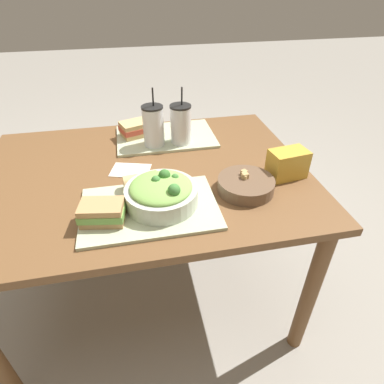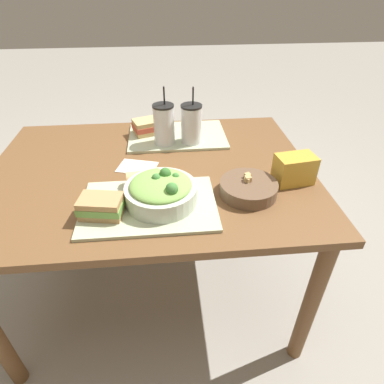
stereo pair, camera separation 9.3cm
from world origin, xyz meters
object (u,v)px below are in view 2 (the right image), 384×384
object	(u,v)px
drink_cup_dark	(164,126)
napkin_folded	(137,167)
sandwich_near	(101,206)
chip_bag	(294,169)
drink_cup_red	(191,125)
soup_bowl	(248,188)
sandwich_far	(148,126)
baguette_near	(146,178)
salad_bowl	(161,190)

from	to	relation	value
drink_cup_dark	napkin_folded	xyz separation A→B (m)	(-0.12, -0.18, -0.09)
sandwich_near	chip_bag	size ratio (longest dim) A/B	1.00
drink_cup_red	chip_bag	world-z (taller)	drink_cup_red
soup_bowl	sandwich_far	size ratio (longest dim) A/B	1.27
soup_bowl	napkin_folded	xyz separation A→B (m)	(-0.40, 0.22, -0.02)
baguette_near	drink_cup_red	size ratio (longest dim) A/B	0.56
sandwich_near	drink_cup_red	bearing A→B (deg)	65.29
drink_cup_red	chip_bag	xyz separation A→B (m)	(0.35, -0.34, -0.04)
soup_bowl	baguette_near	bearing A→B (deg)	168.33
sandwich_near	napkin_folded	world-z (taller)	sandwich_near
sandwich_far	drink_cup_red	distance (m)	0.23
baguette_near	drink_cup_red	bearing A→B (deg)	-36.11
salad_bowl	soup_bowl	world-z (taller)	salad_bowl
salad_bowl	chip_bag	world-z (taller)	salad_bowl
sandwich_near	drink_cup_dark	bearing A→B (deg)	76.01
sandwich_near	baguette_near	distance (m)	0.21
sandwich_far	napkin_folded	world-z (taller)	sandwich_far
salad_bowl	soup_bowl	distance (m)	0.31
baguette_near	drink_cup_red	world-z (taller)	drink_cup_red
drink_cup_red	sandwich_near	bearing A→B (deg)	-124.30
soup_bowl	chip_bag	xyz separation A→B (m)	(0.18, 0.06, 0.03)
soup_bowl	drink_cup_dark	bearing A→B (deg)	125.18
salad_bowl	sandwich_far	size ratio (longest dim) A/B	1.51
sandwich_near	drink_cup_dark	xyz separation A→B (m)	(0.21, 0.48, 0.05)
drink_cup_dark	soup_bowl	bearing A→B (deg)	-54.82
soup_bowl	sandwich_far	world-z (taller)	sandwich_far
sandwich_far	salad_bowl	bearing A→B (deg)	-104.03
drink_cup_dark	chip_bag	bearing A→B (deg)	-36.21
baguette_near	drink_cup_dark	xyz separation A→B (m)	(0.07, 0.33, 0.05)
sandwich_near	baguette_near	size ratio (longest dim) A/B	1.08
salad_bowl	chip_bag	bearing A→B (deg)	10.71
salad_bowl	chip_bag	xyz separation A→B (m)	(0.49, 0.09, -0.00)
sandwich_far	drink_cup_dark	xyz separation A→B (m)	(0.07, -0.11, 0.05)
drink_cup_dark	napkin_folded	distance (m)	0.23
drink_cup_dark	chip_bag	xyz separation A→B (m)	(0.46, -0.34, -0.04)
sandwich_far	drink_cup_red	xyz separation A→B (m)	(0.19, -0.11, 0.05)
sandwich_near	napkin_folded	bearing A→B (deg)	82.02
salad_bowl	drink_cup_red	distance (m)	0.46
drink_cup_dark	drink_cup_red	bearing A→B (deg)	0.00
sandwich_far	drink_cup_dark	bearing A→B (deg)	-76.21
soup_bowl	salad_bowl	bearing A→B (deg)	-174.07
sandwich_near	napkin_folded	size ratio (longest dim) A/B	0.87
salad_bowl	drink_cup_dark	xyz separation A→B (m)	(0.02, 0.43, 0.04)
soup_bowl	baguette_near	xyz separation A→B (m)	(-0.36, 0.07, 0.01)
sandwich_near	sandwich_far	xyz separation A→B (m)	(0.14, 0.60, -0.00)
soup_bowl	napkin_folded	bearing A→B (deg)	151.30
napkin_folded	soup_bowl	bearing A→B (deg)	-28.70
salad_bowl	sandwich_near	world-z (taller)	salad_bowl
salad_bowl	sandwich_near	distance (m)	0.20
napkin_folded	chip_bag	bearing A→B (deg)	-15.19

